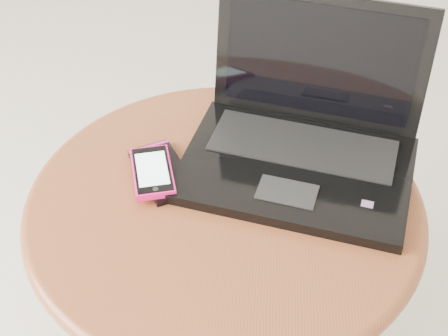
{
  "coord_description": "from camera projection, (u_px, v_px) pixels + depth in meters",
  "views": [
    {
      "loc": [
        0.05,
        -0.64,
        1.15
      ],
      "look_at": [
        0.0,
        0.07,
        0.53
      ],
      "focal_mm": 54.26,
      "sensor_mm": 36.0,
      "label": 1
    }
  ],
  "objects": [
    {
      "name": "table",
      "position": [
        224.0,
        245.0,
        1.05
      ],
      "size": [
        0.59,
        0.59,
        0.47
      ],
      "color": "#5D2D1C",
      "rests_on": "ground"
    },
    {
      "name": "phone_black",
      "position": [
        162.0,
        171.0,
        1.02
      ],
      "size": [
        0.12,
        0.14,
        0.01
      ],
      "color": "black",
      "rests_on": "table"
    },
    {
      "name": "laptop",
      "position": [
        303.0,
        137.0,
        1.03
      ],
      "size": [
        0.39,
        0.35,
        0.22
      ],
      "color": "black",
      "rests_on": "table"
    },
    {
      "name": "phone_pink",
      "position": [
        152.0,
        172.0,
        1.0
      ],
      "size": [
        0.08,
        0.12,
        0.01
      ],
      "color": "#FF1679",
      "rests_on": "phone_black"
    }
  ]
}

